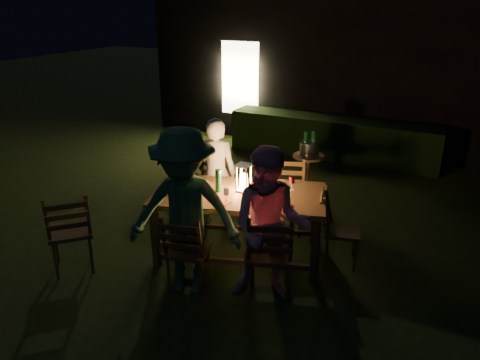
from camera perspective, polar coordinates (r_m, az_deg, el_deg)
The scene contains 29 objects.
garden_envelope at distance 11.63m, azimuth 17.33°, elevation 13.23°, with size 40.00×40.00×3.20m.
dining_table at distance 5.65m, azimuth -0.13°, elevation -2.35°, with size 2.26×1.59×0.85m.
chair_near_left at distance 5.28m, azimuth -6.35°, elevation -10.07°, with size 0.54×0.56×0.98m.
chair_near_right at distance 5.13m, azimuth 3.60°, elevation -10.70°, with size 0.62×0.64×1.05m.
chair_far_left at distance 6.61m, azimuth -2.98°, elevation -3.24°, with size 0.57×0.59×0.96m.
chair_far_right at distance 6.49m, azimuth 5.73°, elevation -3.66°, with size 0.58×0.61×1.01m.
chair_end at distance 5.82m, azimuth 12.04°, elevation -7.34°, with size 0.55×0.53×0.96m.
chair_spare at distance 5.89m, azimuth -19.75°, elevation -7.45°, with size 0.70×0.70×1.07m.
person_house_side at distance 6.47m, azimuth -2.96°, elevation 0.88°, with size 0.57×0.37×1.56m, color white.
person_opp_right at distance 4.83m, azimuth 3.68°, elevation -5.66°, with size 0.82×0.64×1.70m, color pink.
person_opp_left at distance 4.94m, azimuth -6.78°, elevation -4.07°, with size 1.20×0.69×1.86m, color #30613E.
lantern at distance 5.59m, azimuth 0.45°, elevation 0.09°, with size 0.16×0.16×0.35m.
plate_far_left at distance 5.91m, azimuth -5.08°, elevation -0.35°, with size 0.25×0.25×0.01m, color white.
plate_near_left at distance 5.52m, azimuth -6.14°, elevation -2.03°, with size 0.25×0.25×0.01m, color white.
plate_far_right at distance 5.77m, azimuth 4.63°, elevation -0.91°, with size 0.25×0.25×0.01m, color white.
plate_near_right at distance 5.36m, azimuth 4.27°, elevation -2.67°, with size 0.25×0.25×0.01m, color white.
wineglass_a at distance 5.89m, azimuth -2.60°, elevation 0.45°, with size 0.06×0.06×0.18m, color #59070F, non-canonical shape.
wineglass_b at distance 5.62m, azimuth -7.59°, elevation -0.76°, with size 0.06×0.06×0.18m, color #59070F, non-canonical shape.
wineglass_c at distance 5.29m, azimuth 2.62°, elevation -2.04°, with size 0.06×0.06×0.18m, color #59070F, non-canonical shape.
wineglass_d at distance 5.69m, azimuth 6.33°, elevation -0.41°, with size 0.06×0.06×0.18m, color #59070F, non-canonical shape.
wineglass_e at distance 5.32m, azimuth -1.69°, elevation -1.87°, with size 0.06×0.06×0.18m, color silver, non-canonical shape.
bottle_table at distance 5.60m, azimuth -2.66°, elevation -0.09°, with size 0.07×0.07×0.28m, color #0F471E.
napkin_left at distance 5.35m, azimuth -2.25°, elevation -2.73°, with size 0.18×0.14×0.01m, color red.
napkin_right at distance 5.29m, azimuth 5.28°, elevation -3.10°, with size 0.18×0.14×0.01m, color red.
phone at distance 5.47m, azimuth -7.06°, elevation -2.34°, with size 0.14×0.07×0.01m, color black.
side_table at distance 7.63m, azimuth 8.33°, elevation 2.46°, with size 0.50×0.50×0.68m.
ice_bucket at distance 7.57m, azimuth 8.41°, elevation 3.82°, with size 0.30×0.30×0.22m, color #A5A8AD.
bottle_bucket_a at distance 7.53m, azimuth 7.97°, elevation 4.15°, with size 0.07×0.07×0.32m, color #0F471E.
bottle_bucket_b at distance 7.58m, azimuth 8.88°, elevation 4.20°, with size 0.07×0.07×0.32m, color #0F471E.
Camera 1 is at (1.90, -5.22, 3.04)m, focal length 35.00 mm.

